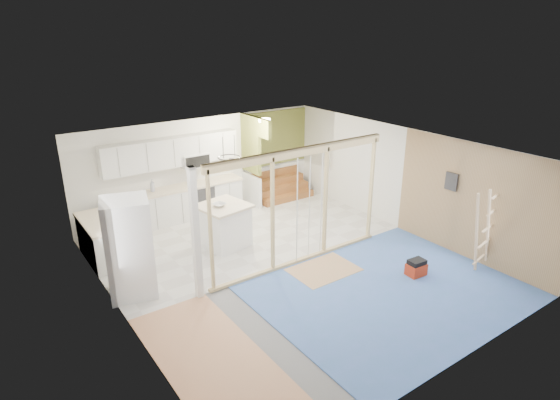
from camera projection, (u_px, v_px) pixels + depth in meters
room at (289, 210)px, 9.65m from camera, size 7.01×8.01×2.61m
floor_overlays at (289, 263)px, 10.19m from camera, size 7.00×8.00×0.03m
stud_frame at (278, 199)px, 9.40m from camera, size 4.66×0.14×2.60m
base_cabinets at (157, 214)px, 11.65m from camera, size 4.45×2.24×0.93m
upper_cabinets at (174, 153)px, 11.93m from camera, size 3.60×0.41×0.85m
green_partition at (271, 168)px, 13.68m from camera, size 2.25×1.51×2.60m
pot_rack at (229, 160)px, 10.69m from camera, size 0.52×0.52×0.72m
sheathing_panel at (475, 204)px, 10.00m from camera, size 0.02×4.00×2.60m
electrical_panel at (451, 181)px, 10.31m from camera, size 0.04×0.30×0.40m
ceiling_light at (264, 120)px, 12.27m from camera, size 0.32×0.32×0.08m
fridge at (130, 248)px, 8.75m from camera, size 1.04×1.01×1.95m
island at (224, 226)px, 10.86m from camera, size 1.22×1.22×1.03m
bowl at (219, 205)px, 10.59m from camera, size 0.35×0.35×0.07m
soap_bottle_a at (152, 185)px, 11.79m from camera, size 0.15×0.15×0.33m
soap_bottle_b at (192, 180)px, 12.42m from camera, size 0.10×0.10×0.17m
toolbox at (416, 268)px, 9.67m from camera, size 0.40×0.31×0.36m
ladder at (484, 230)px, 9.62m from camera, size 0.98×0.07×1.82m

